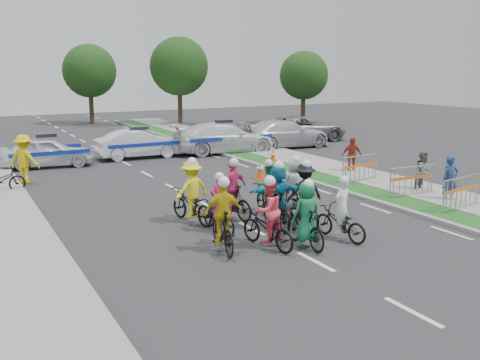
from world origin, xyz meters
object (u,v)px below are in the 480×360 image
civilian_sedan (285,134)px  tree_2 (304,76)px  rider_0 (340,218)px  rider_4 (304,200)px  rider_2 (268,221)px  police_car_2 (224,138)px  police_car_0 (47,152)px  spectator_1 (423,172)px  rider_3 (223,223)px  barrier_1 (412,182)px  marshal_hiviz (24,159)px  cone_0 (260,171)px  rider_8 (267,193)px  spectator_2 (352,156)px  rider_9 (233,195)px  rider_10 (192,198)px  rider_5 (277,200)px  rider_6 (218,212)px  cone_1 (273,156)px  spectator_0 (450,180)px  barrier_0 (461,194)px  tree_4 (89,71)px  parked_bike (0,181)px  rider_7 (294,192)px  tree_1 (179,66)px  rider_1 (306,221)px  barrier_2 (360,169)px  civilian_suv (303,128)px

civilian_sedan → tree_2: 13.73m
rider_0 → rider_4: rider_4 is taller
rider_2 → police_car_2: (6.02, 14.20, 0.11)m
police_car_0 → police_car_2: bearing=-83.8°
civilian_sedan → spectator_1: bearing=172.7°
rider_3 → barrier_1: (8.26, 1.80, -0.17)m
marshal_hiviz → cone_0: (8.50, -3.73, -0.62)m
rider_8 → spectator_2: (6.52, 3.74, 0.14)m
rider_9 → rider_10: rider_10 is taller
rider_5 → civilian_sedan: 15.76m
rider_6 → marshal_hiviz: marshal_hiviz is taller
rider_5 → rider_3: bearing=32.2°
civilian_sedan → spectator_2: spectator_2 is taller
spectator_1 → cone_1: 7.86m
spectator_0 → barrier_1: bearing=133.9°
barrier_0 → tree_4: size_ratio=0.32×
marshal_hiviz → parked_bike: (-1.04, -1.46, -0.50)m
rider_3 → tree_4: tree_4 is taller
police_car_2 → civilian_sedan: bearing=-82.8°
rider_9 → parked_bike: 9.02m
rider_7 → rider_9: rider_7 is taller
rider_2 → tree_1: tree_1 is taller
cone_0 → barrier_0: bearing=-68.1°
rider_8 → parked_bike: size_ratio=1.00×
spectator_0 → barrier_0: size_ratio=0.79×
rider_1 → marshal_hiviz: marshal_hiviz is taller
barrier_1 → barrier_2: bearing=90.0°
barrier_0 → cone_0: barrier_0 is taller
spectator_0 → spectator_2: spectator_0 is taller
rider_5 → cone_1: size_ratio=2.81×
rider_10 → spectator_2: rider_10 is taller
barrier_1 → spectator_2: bearing=76.7°
rider_5 → police_car_0: bearing=-64.3°
rider_0 → rider_1: (-1.17, -0.08, 0.12)m
rider_3 → marshal_hiviz: bearing=-62.7°
rider_2 → tree_1: bearing=-119.2°
rider_0 → rider_6: size_ratio=1.04×
rider_7 → tree_4: bearing=-80.8°
spectator_0 → spectator_2: size_ratio=1.01×
rider_0 → tree_1: bearing=-114.7°
barrier_2 → tree_4: 28.30m
barrier_1 → cone_1: 8.12m
rider_8 → police_car_2: (4.35, 11.45, 0.16)m
barrier_0 → marshal_hiviz: bearing=135.9°
civilian_sedan → rider_2: bearing=146.5°
cone_0 → parked_bike: 9.81m
spectator_0 → civilian_suv: bearing=87.4°
police_car_0 → barrier_1: bearing=-133.2°
spectator_0 → cone_0: 7.33m
rider_5 → spectator_1: bearing=-161.1°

